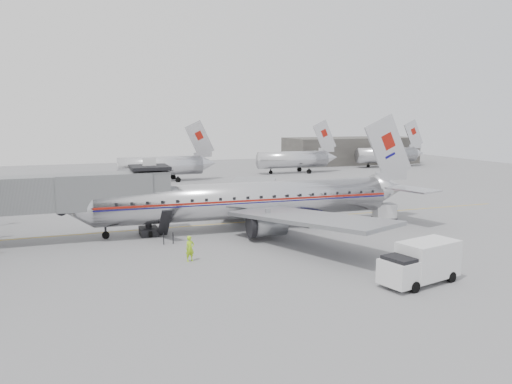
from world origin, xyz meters
TOP-DOWN VIEW (x-y plane):
  - ground at (0.00, 0.00)m, footprint 160.00×160.00m
  - hangar at (45.00, 60.00)m, footprint 30.00×12.00m
  - apron_line at (3.00, 6.00)m, footprint 60.00×0.15m
  - jet_bridge at (-16.66, 3.67)m, footprint 21.00×6.20m
  - distant_aircraft_near at (-1.79, 42.00)m, footprint 16.39×3.20m
  - distant_aircraft_mid at (24.21, 46.00)m, footprint 16.39×3.20m
  - distant_aircraft_far at (48.21, 50.00)m, footprint 16.39×3.20m
  - airliner at (0.70, 2.98)m, footprint 35.23×32.62m
  - service_van at (5.45, -16.02)m, footprint 6.09×3.46m
  - baggage_cart_navy at (6.37, 2.00)m, footprint 2.41×2.09m
  - baggage_cart_white at (14.98, 2.00)m, footprint 2.46×2.04m
  - ramp_worker at (-7.56, -6.00)m, footprint 0.82×0.66m

SIDE VIEW (x-z plane):
  - ground at x=0.00m, z-range 0.00..0.00m
  - apron_line at x=3.00m, z-range 0.00..0.01m
  - baggage_cart_navy at x=6.37m, z-range 0.05..1.66m
  - baggage_cart_white at x=14.98m, z-range 0.05..1.78m
  - ramp_worker at x=-7.56m, z-range 0.00..1.95m
  - service_van at x=5.45m, z-range 0.07..2.77m
  - distant_aircraft_near at x=-1.79m, z-range -2.40..7.86m
  - distant_aircraft_mid at x=24.21m, z-range -2.40..7.86m
  - distant_aircraft_far at x=48.21m, z-range -2.40..7.86m
  - airliner at x=0.70m, z-range -2.77..8.37m
  - hangar at x=45.00m, z-range 0.00..6.00m
  - jet_bridge at x=-16.66m, z-range 0.63..7.73m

